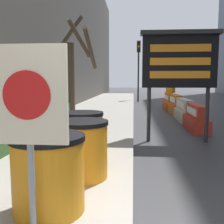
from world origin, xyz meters
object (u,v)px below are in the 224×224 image
at_px(barrel_drum_foreground, 49,173).
at_px(barrel_drum_back, 82,135).
at_px(jersey_barrier_orange_near, 175,105).
at_px(traffic_light_near_curb, 139,58).
at_px(warning_sign, 28,107).
at_px(jersey_barrier_cream, 184,111).
at_px(barrel_drum_middle, 81,149).
at_px(message_board, 179,61).
at_px(jersey_barrier_red_striped, 196,119).
at_px(traffic_cone_near, 204,122).
at_px(jersey_barrier_orange_far, 169,102).
at_px(pedestrian_worker, 170,89).

distance_m(barrel_drum_foreground, barrel_drum_back, 2.08).
bearing_deg(jersey_barrier_orange_near, traffic_light_near_curb, 103.18).
distance_m(warning_sign, jersey_barrier_cream, 9.10).
bearing_deg(barrel_drum_middle, jersey_barrier_cream, 67.96).
bearing_deg(warning_sign, message_board, 66.53).
height_order(warning_sign, jersey_barrier_red_striped, warning_sign).
distance_m(barrel_drum_middle, jersey_barrier_red_striped, 5.63).
distance_m(message_board, traffic_light_near_curb, 13.41).
xyz_separation_m(barrel_drum_foreground, traffic_light_near_curb, (1.27, 17.52, 2.69)).
relative_size(barrel_drum_middle, jersey_barrier_cream, 0.40).
bearing_deg(jersey_barrier_red_striped, barrel_drum_middle, -120.06).
xyz_separation_m(barrel_drum_middle, barrel_drum_back, (-0.19, 1.04, 0.00)).
xyz_separation_m(barrel_drum_middle, jersey_barrier_cream, (2.82, 6.97, -0.21)).
distance_m(barrel_drum_middle, jersey_barrier_orange_near, 9.64).
relative_size(barrel_drum_foreground, traffic_light_near_curb, 0.19).
xyz_separation_m(jersey_barrier_orange_near, traffic_cone_near, (0.27, -4.25, -0.14)).
height_order(jersey_barrier_orange_near, jersey_barrier_orange_far, jersey_barrier_orange_near).
relative_size(barrel_drum_middle, traffic_cone_near, 1.56).
bearing_deg(barrel_drum_back, jersey_barrier_red_striped, 51.80).
relative_size(traffic_cone_near, pedestrian_worker, 0.30).
bearing_deg(jersey_barrier_cream, traffic_light_near_curb, 100.13).
distance_m(jersey_barrier_cream, pedestrian_worker, 5.52).
bearing_deg(barrel_drum_middle, message_board, 58.60).
bearing_deg(traffic_cone_near, barrel_drum_foreground, -118.33).
bearing_deg(barrel_drum_foreground, traffic_light_near_curb, 85.84).
relative_size(barrel_drum_back, warning_sign, 0.49).
bearing_deg(jersey_barrier_orange_near, jersey_barrier_cream, -90.00).
bearing_deg(traffic_cone_near, message_board, -122.60).
height_order(jersey_barrier_red_striped, jersey_barrier_orange_far, jersey_barrier_orange_far).
height_order(barrel_drum_foreground, jersey_barrier_orange_far, barrel_drum_foreground).
bearing_deg(jersey_barrier_cream, barrel_drum_back, -116.96).
bearing_deg(barrel_drum_foreground, traffic_cone_near, 61.67).
bearing_deg(message_board, traffic_cone_near, 57.40).
height_order(jersey_barrier_cream, jersey_barrier_orange_near, jersey_barrier_orange_near).
xyz_separation_m(barrel_drum_back, traffic_light_near_curb, (1.31, 15.44, 2.69)).
height_order(jersey_barrier_orange_far, pedestrian_worker, pedestrian_worker).
height_order(barrel_drum_back, message_board, message_board).
height_order(jersey_barrier_orange_near, pedestrian_worker, pedestrian_worker).
relative_size(message_board, jersey_barrier_cream, 1.34).
distance_m(message_board, jersey_barrier_orange_far, 8.45).
relative_size(jersey_barrier_red_striped, pedestrian_worker, 0.91).
distance_m(barrel_drum_foreground, barrel_drum_middle, 1.05).
distance_m(jersey_barrier_orange_far, pedestrian_worker, 1.28).
xyz_separation_m(barrel_drum_middle, traffic_light_near_curb, (1.12, 16.48, 2.69)).
distance_m(barrel_drum_back, jersey_barrier_orange_near, 8.72).
xyz_separation_m(message_board, pedestrian_worker, (1.08, 9.29, -1.02)).
distance_m(barrel_drum_back, traffic_cone_near, 5.13).
bearing_deg(traffic_light_near_curb, jersey_barrier_red_striped, -81.67).
distance_m(barrel_drum_foreground, warning_sign, 0.95).
height_order(message_board, pedestrian_worker, message_board).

